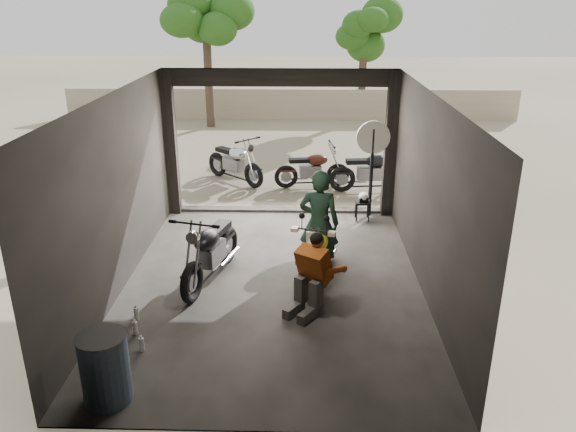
{
  "coord_description": "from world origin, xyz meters",
  "views": [
    {
      "loc": [
        0.49,
        -8.48,
        4.57
      ],
      "look_at": [
        0.25,
        0.6,
        1.02
      ],
      "focal_mm": 35.0,
      "sensor_mm": 36.0,
      "label": 1
    }
  ],
  "objects_px": {
    "outside_bike_c": "(372,168)",
    "sign_post": "(372,154)",
    "outside_bike_b": "(312,166)",
    "stool": "(363,205)",
    "mechanic": "(309,277)",
    "oil_drum": "(105,369)",
    "outside_bike_a": "(235,159)",
    "main_bike": "(320,248)",
    "rider": "(319,223)",
    "helmet": "(364,197)",
    "left_bike": "(210,246)"
  },
  "relations": [
    {
      "from": "main_bike",
      "to": "outside_bike_c",
      "type": "xyz_separation_m",
      "value": [
        1.4,
        4.71,
        0.06
      ]
    },
    {
      "from": "outside_bike_c",
      "to": "sign_post",
      "type": "xyz_separation_m",
      "value": [
        -0.22,
        -1.73,
        0.81
      ]
    },
    {
      "from": "outside_bike_b",
      "to": "oil_drum",
      "type": "bearing_deg",
      "value": 154.45
    },
    {
      "from": "stool",
      "to": "sign_post",
      "type": "xyz_separation_m",
      "value": [
        0.19,
        0.28,
        1.06
      ]
    },
    {
      "from": "stool",
      "to": "oil_drum",
      "type": "bearing_deg",
      "value": -121.23
    },
    {
      "from": "outside_bike_b",
      "to": "mechanic",
      "type": "bearing_deg",
      "value": 170.41
    },
    {
      "from": "main_bike",
      "to": "mechanic",
      "type": "xyz_separation_m",
      "value": [
        -0.21,
        -1.17,
        0.06
      ]
    },
    {
      "from": "outside_bike_b",
      "to": "stool",
      "type": "xyz_separation_m",
      "value": [
        1.07,
        -2.3,
        -0.2
      ]
    },
    {
      "from": "rider",
      "to": "oil_drum",
      "type": "relative_size",
      "value": 2.13
    },
    {
      "from": "helmet",
      "to": "mechanic",
      "type": "bearing_deg",
      "value": -103.62
    },
    {
      "from": "rider",
      "to": "helmet",
      "type": "bearing_deg",
      "value": -102.24
    },
    {
      "from": "outside_bike_c",
      "to": "oil_drum",
      "type": "distance_m",
      "value": 8.97
    },
    {
      "from": "oil_drum",
      "to": "helmet",
      "type": "bearing_deg",
      "value": 58.69
    },
    {
      "from": "sign_post",
      "to": "outside_bike_b",
      "type": "bearing_deg",
      "value": 128.72
    },
    {
      "from": "outside_bike_a",
      "to": "helmet",
      "type": "relative_size",
      "value": 8.08
    },
    {
      "from": "mechanic",
      "to": "oil_drum",
      "type": "relative_size",
      "value": 1.37
    },
    {
      "from": "outside_bike_a",
      "to": "outside_bike_c",
      "type": "distance_m",
      "value": 3.57
    },
    {
      "from": "main_bike",
      "to": "rider",
      "type": "height_order",
      "value": "rider"
    },
    {
      "from": "oil_drum",
      "to": "outside_bike_b",
      "type": "bearing_deg",
      "value": 72.79
    },
    {
      "from": "helmet",
      "to": "sign_post",
      "type": "bearing_deg",
      "value": 61.5
    },
    {
      "from": "main_bike",
      "to": "stool",
      "type": "xyz_separation_m",
      "value": [
        0.99,
        2.71,
        -0.19
      ]
    },
    {
      "from": "left_bike",
      "to": "helmet",
      "type": "relative_size",
      "value": 8.35
    },
    {
      "from": "main_bike",
      "to": "left_bike",
      "type": "xyz_separation_m",
      "value": [
        -1.87,
        -0.16,
        0.09
      ]
    },
    {
      "from": "mechanic",
      "to": "oil_drum",
      "type": "bearing_deg",
      "value": -104.33
    },
    {
      "from": "stool",
      "to": "helmet",
      "type": "relative_size",
      "value": 1.93
    },
    {
      "from": "helmet",
      "to": "left_bike",
      "type": "bearing_deg",
      "value": -131.16
    },
    {
      "from": "outside_bike_c",
      "to": "sign_post",
      "type": "height_order",
      "value": "sign_post"
    },
    {
      "from": "main_bike",
      "to": "sign_post",
      "type": "height_order",
      "value": "sign_post"
    },
    {
      "from": "oil_drum",
      "to": "main_bike",
      "type": "bearing_deg",
      "value": 51.22
    },
    {
      "from": "outside_bike_b",
      "to": "stool",
      "type": "relative_size",
      "value": 3.82
    },
    {
      "from": "rider",
      "to": "sign_post",
      "type": "height_order",
      "value": "sign_post"
    },
    {
      "from": "left_bike",
      "to": "sign_post",
      "type": "distance_m",
      "value": 4.46
    },
    {
      "from": "sign_post",
      "to": "left_bike",
      "type": "bearing_deg",
      "value": -127.14
    },
    {
      "from": "outside_bike_b",
      "to": "oil_drum",
      "type": "relative_size",
      "value": 1.88
    },
    {
      "from": "rider",
      "to": "mechanic",
      "type": "xyz_separation_m",
      "value": [
        -0.18,
        -1.33,
        -0.34
      ]
    },
    {
      "from": "stool",
      "to": "oil_drum",
      "type": "xyz_separation_m",
      "value": [
        -3.64,
        -6.0,
        0.08
      ]
    },
    {
      "from": "rider",
      "to": "oil_drum",
      "type": "xyz_separation_m",
      "value": [
        -2.62,
        -3.45,
        -0.51
      ]
    },
    {
      "from": "main_bike",
      "to": "sign_post",
      "type": "relative_size",
      "value": 0.78
    },
    {
      "from": "outside_bike_a",
      "to": "outside_bike_b",
      "type": "distance_m",
      "value": 2.07
    },
    {
      "from": "left_bike",
      "to": "mechanic",
      "type": "height_order",
      "value": "left_bike"
    },
    {
      "from": "mechanic",
      "to": "oil_drum",
      "type": "xyz_separation_m",
      "value": [
        -2.44,
        -2.12,
        -0.17
      ]
    },
    {
      "from": "outside_bike_b",
      "to": "sign_post",
      "type": "xyz_separation_m",
      "value": [
        1.25,
        -2.02,
        0.86
      ]
    },
    {
      "from": "oil_drum",
      "to": "sign_post",
      "type": "distance_m",
      "value": 7.42
    },
    {
      "from": "outside_bike_a",
      "to": "sign_post",
      "type": "bearing_deg",
      "value": -83.31
    },
    {
      "from": "left_bike",
      "to": "mechanic",
      "type": "distance_m",
      "value": 1.94
    },
    {
      "from": "outside_bike_a",
      "to": "mechanic",
      "type": "relative_size",
      "value": 1.5
    },
    {
      "from": "outside_bike_a",
      "to": "rider",
      "type": "bearing_deg",
      "value": -115.41
    },
    {
      "from": "outside_bike_c",
      "to": "left_bike",
      "type": "bearing_deg",
      "value": 140.42
    },
    {
      "from": "helmet",
      "to": "main_bike",
      "type": "bearing_deg",
      "value": -106.62
    },
    {
      "from": "outside_bike_a",
      "to": "stool",
      "type": "distance_m",
      "value": 4.11
    }
  ]
}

